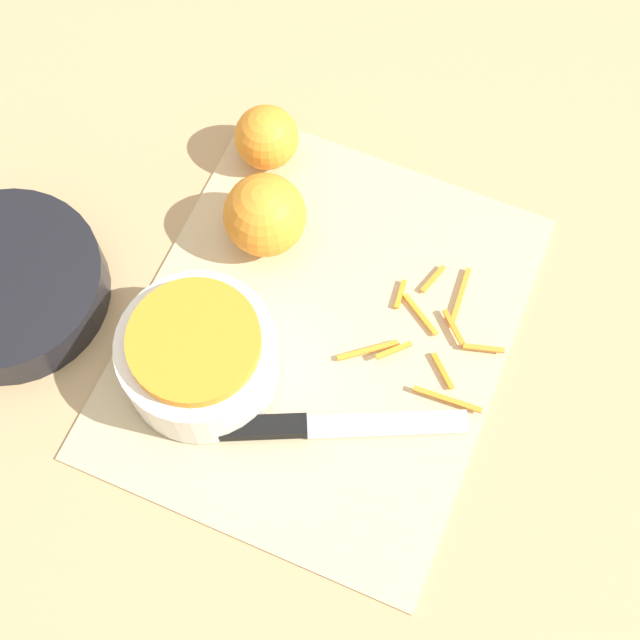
# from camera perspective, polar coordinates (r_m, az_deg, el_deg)

# --- Properties ---
(ground_plane) EXTENTS (4.00, 4.00, 0.00)m
(ground_plane) POSITION_cam_1_polar(r_m,az_deg,el_deg) (0.88, -0.00, -0.94)
(ground_plane) COLOR tan
(cutting_board) EXTENTS (0.42, 0.35, 0.01)m
(cutting_board) POSITION_cam_1_polar(r_m,az_deg,el_deg) (0.87, -0.00, -0.86)
(cutting_board) COLOR #CCB284
(cutting_board) RESTS_ON ground_plane
(bowl_speckled) EXTENTS (0.15, 0.15, 0.08)m
(bowl_speckled) POSITION_cam_1_polar(r_m,az_deg,el_deg) (0.83, -7.77, -2.26)
(bowl_speckled) COLOR silver
(bowl_speckled) RESTS_ON cutting_board
(bowl_dark) EXTENTS (0.19, 0.19, 0.05)m
(bowl_dark) POSITION_cam_1_polar(r_m,az_deg,el_deg) (0.92, -19.37, 2.11)
(bowl_dark) COLOR black
(bowl_dark) RESTS_ON ground_plane
(knife) EXTENTS (0.13, 0.24, 0.02)m
(knife) POSITION_cam_1_polar(r_m,az_deg,el_deg) (0.83, -2.49, -6.85)
(knife) COLOR black
(knife) RESTS_ON cutting_board
(orange_left) EXTENTS (0.07, 0.07, 0.07)m
(orange_left) POSITION_cam_1_polar(r_m,az_deg,el_deg) (0.94, -3.45, 11.59)
(orange_left) COLOR orange
(orange_left) RESTS_ON cutting_board
(orange_right) EXTENTS (0.08, 0.08, 0.08)m
(orange_right) POSITION_cam_1_polar(r_m,az_deg,el_deg) (0.88, -3.55, 6.72)
(orange_right) COLOR orange
(orange_right) RESTS_ON cutting_board
(peel_pile) EXTENTS (0.14, 0.15, 0.01)m
(peel_pile) POSITION_cam_1_polar(r_m,az_deg,el_deg) (0.87, 7.09, -0.97)
(peel_pile) COLOR orange
(peel_pile) RESTS_ON cutting_board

